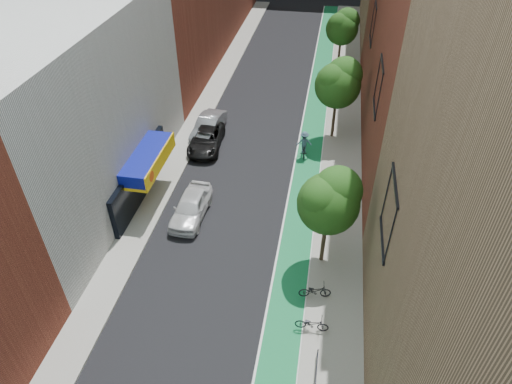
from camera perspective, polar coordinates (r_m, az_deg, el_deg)
The scene contains 15 objects.
bike_lane at distance 40.13m, azimuth 7.25°, elevation 8.50°, with size 2.00×68.00×0.01m, color #136C3A.
sidewalk_left at distance 41.57m, azimuth -6.79°, elevation 9.78°, with size 2.00×68.00×0.15m, color gray.
sidewalk_right at distance 40.11m, azimuth 10.84°, elevation 8.20°, with size 3.00×68.00×0.15m, color gray.
building_left_white at distance 31.17m, azimuth -22.61°, elevation 9.01°, with size 8.00×20.00×12.00m, color silver.
tree_near at distance 24.25m, azimuth 9.19°, elevation -0.93°, with size 3.40×3.36×6.42m.
tree_mid at distance 36.14m, azimuth 10.30°, elevation 13.39°, with size 3.55×3.53×6.74m.
tree_far at distance 49.34m, azimuth 10.79°, elevation 19.71°, with size 3.30×3.25×6.21m.
parked_car_white at distance 29.76m, azimuth -8.13°, elevation -1.81°, with size 1.90×4.73×1.61m, color silver.
parked_car_black at distance 36.48m, azimuth -6.25°, elevation 6.58°, with size 2.37×5.14×1.43m, color black.
parked_car_silver at distance 38.00m, azimuth -5.97°, elevation 8.16°, with size 1.70×4.87×1.61m, color #95989D.
cyclist_lane_near at distance 30.05m, azimuth 7.07°, elevation -1.10°, with size 0.84×1.59×1.99m.
cyclist_lane_mid at distance 30.70m, azimuth 6.58°, elevation -0.28°, with size 1.03×1.69×1.99m.
cyclist_lane_far at distance 35.20m, azimuth 6.01°, elevation 5.78°, with size 1.26×1.79×2.15m.
parked_bike_near at distance 23.79m, azimuth 6.99°, elevation -16.01°, with size 0.59×1.70×0.89m, color black.
parked_bike_far at distance 25.07m, azimuth 7.37°, elevation -12.13°, with size 0.61×1.75×0.92m, color black.
Camera 1 is at (5.02, -8.87, 19.86)m, focal length 32.00 mm.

